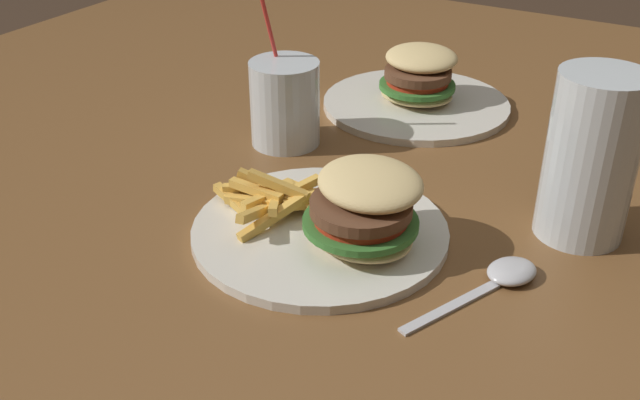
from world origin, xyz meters
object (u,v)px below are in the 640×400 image
object	(u,v)px
spoon	(506,275)
meal_plate_far	(417,91)
juice_glass	(285,106)
beer_glass	(591,159)
meal_plate_near	(338,218)

from	to	relation	value
spoon	meal_plate_far	xyz separation A→B (m)	(-0.24, 0.34, 0.02)
juice_glass	meal_plate_far	world-z (taller)	juice_glass
beer_glass	spoon	world-z (taller)	beer_glass
meal_plate_far	beer_glass	bearing A→B (deg)	-38.71
spoon	meal_plate_near	bearing A→B (deg)	120.12
juice_glass	meal_plate_far	size ratio (longest dim) A/B	0.81
beer_glass	spoon	distance (m)	0.15
beer_glass	juice_glass	distance (m)	0.38
spoon	meal_plate_far	distance (m)	0.42
juice_glass	spoon	distance (m)	0.37
juice_glass	spoon	bearing A→B (deg)	-24.15
meal_plate_near	meal_plate_far	xyz separation A→B (m)	(-0.07, 0.36, -0.00)
beer_glass	spoon	xyz separation A→B (m)	(-0.04, -0.12, -0.08)
juice_glass	spoon	world-z (taller)	juice_glass
meal_plate_near	beer_glass	xyz separation A→B (m)	(0.20, 0.14, 0.06)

